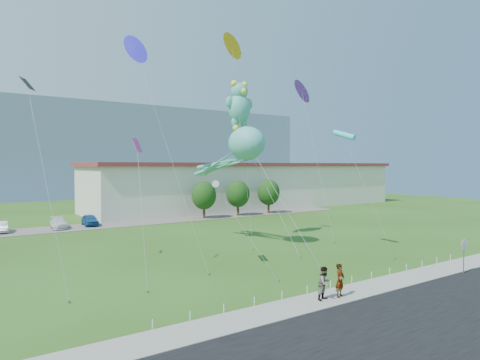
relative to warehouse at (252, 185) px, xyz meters
name	(u,v)px	position (x,y,z in m)	size (l,w,h in m)	color
ground	(327,281)	(-26.00, -44.00, -4.12)	(160.00, 160.00, 0.00)	#2B4A15
road	(440,315)	(-26.00, -52.00, -4.09)	(80.00, 8.00, 0.06)	black
sidewalk	(359,290)	(-26.00, -46.75, -4.07)	(80.00, 2.50, 0.10)	gray
parking_strip	(136,223)	(-26.00, -9.00, -4.09)	(70.00, 6.00, 0.06)	#59544C
hill_ridge	(31,149)	(-26.00, 76.00, 8.38)	(160.00, 50.00, 25.00)	gray
warehouse	(252,185)	(0.00, 0.00, 0.00)	(61.00, 15.00, 8.20)	beige
stop_sign	(464,248)	(-16.50, -48.21, -2.26)	(0.80, 0.07, 2.50)	slate
rope_fence	(341,282)	(-26.00, -45.30, -3.87)	(26.05, 0.05, 0.50)	white
tree_near	(204,195)	(-16.00, -10.00, -0.74)	(3.60, 3.60, 5.47)	#3F2B19
tree_mid	(238,194)	(-10.00, -10.00, -0.74)	(3.60, 3.60, 5.47)	#3F2B19
tree_far	(269,192)	(-4.00, -10.00, -0.74)	(3.60, 3.60, 5.47)	#3F2B19
pedestrian_left	(340,280)	(-28.08, -47.07, -3.05)	(0.71, 0.47, 1.95)	gray
pedestrian_right	(325,283)	(-29.19, -46.91, -3.08)	(0.92, 0.72, 1.90)	gray
parked_car_silver	(1,227)	(-41.78, -8.18, -3.44)	(1.31, 3.76, 1.24)	silver
parked_car_white	(59,223)	(-35.63, -8.50, -3.41)	(1.82, 4.49, 1.30)	silver
parked_car_blue	(90,220)	(-31.78, -8.16, -3.35)	(1.68, 4.19, 1.43)	#1A5192
octopus_kite	(238,152)	(-24.08, -30.73, 4.94)	(3.07, 16.51, 11.36)	teal
teddy_bear_kite	(239,105)	(-22.17, -28.10, 9.81)	(3.21, 10.64, 16.35)	teal
small_kite_white	(216,185)	(-30.24, -36.69, 2.21)	(1.79, 6.84, 6.81)	silver
small_kite_orange	(233,51)	(-22.87, -27.98, 15.17)	(1.99, 5.70, 20.50)	orange
small_kite_black	(32,107)	(-41.90, -31.32, 7.70)	(1.36, 9.51, 14.04)	black
small_kite_blue	(137,54)	(-32.90, -27.91, 13.44)	(2.20, 11.23, 18.73)	#2B24CC
small_kite_purple	(303,94)	(-11.66, -26.17, 12.12)	(4.49, 9.32, 17.34)	purple
small_kite_cyan	(345,136)	(-17.63, -38.03, 6.27)	(1.50, 5.68, 10.92)	#32CEE5
small_kite_pink	(138,159)	(-35.49, -34.59, 4.16)	(2.29, 6.33, 9.69)	#DF31A4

